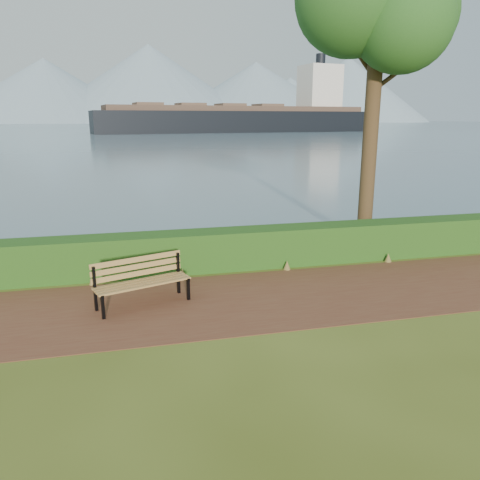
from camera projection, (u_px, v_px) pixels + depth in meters
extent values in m
plane|color=#465017|center=(246.00, 305.00, 9.79)|extent=(140.00, 140.00, 0.00)
cube|color=brown|center=(243.00, 300.00, 10.07)|extent=(40.00, 3.40, 0.01)
cube|color=#1C4313|center=(222.00, 249.00, 12.11)|extent=(32.00, 0.85, 1.00)
cube|color=slate|center=(129.00, 125.00, 254.36)|extent=(700.00, 510.00, 0.00)
cone|color=#7A93A3|center=(46.00, 91.00, 361.73)|extent=(160.00, 160.00, 48.00)
cone|color=#7A93A3|center=(150.00, 84.00, 387.42)|extent=(190.00, 190.00, 62.00)
cone|color=#7A93A3|center=(256.00, 92.00, 404.55)|extent=(170.00, 170.00, 50.00)
cone|color=#7A93A3|center=(347.00, 90.00, 433.25)|extent=(150.00, 150.00, 58.00)
cone|color=#7A93A3|center=(114.00, 102.00, 407.58)|extent=(120.00, 120.00, 35.00)
cone|color=#7A93A3|center=(290.00, 100.00, 438.36)|extent=(130.00, 130.00, 40.00)
cube|color=black|center=(103.00, 307.00, 9.05)|extent=(0.07, 0.08, 0.49)
cube|color=black|center=(95.00, 289.00, 9.38)|extent=(0.07, 0.08, 0.94)
cube|color=black|center=(98.00, 293.00, 9.19)|extent=(0.24, 0.56, 0.05)
cube|color=black|center=(188.00, 289.00, 10.01)|extent=(0.07, 0.08, 0.49)
cube|color=black|center=(178.00, 273.00, 10.35)|extent=(0.07, 0.08, 0.94)
cube|color=black|center=(183.00, 277.00, 10.15)|extent=(0.24, 0.56, 0.05)
cube|color=olive|center=(147.00, 286.00, 9.49)|extent=(1.90, 0.74, 0.04)
cube|color=olive|center=(144.00, 284.00, 9.61)|extent=(1.90, 0.74, 0.04)
cube|color=olive|center=(142.00, 282.00, 9.72)|extent=(1.90, 0.74, 0.04)
cube|color=olive|center=(139.00, 280.00, 9.83)|extent=(1.90, 0.74, 0.04)
cube|color=olive|center=(138.00, 273.00, 9.85)|extent=(1.88, 0.70, 0.11)
cube|color=olive|center=(137.00, 267.00, 9.81)|extent=(1.88, 0.70, 0.11)
cube|color=olive|center=(137.00, 260.00, 9.77)|extent=(1.88, 0.70, 0.11)
cylinder|color=#342315|center=(372.00, 110.00, 13.73)|extent=(0.45, 0.45, 8.08)
sphere|color=#1C521B|center=(407.00, 13.00, 13.53)|extent=(2.92, 2.92, 2.92)
sphere|color=#1C521B|center=(403.00, 22.00, 12.46)|extent=(2.69, 2.69, 2.69)
cylinder|color=#342315|center=(390.00, 78.00, 13.61)|extent=(1.18, 0.13, 0.88)
cylinder|color=#342315|center=(360.00, 57.00, 13.36)|extent=(0.91, 0.42, 0.81)
cube|color=black|center=(239.00, 126.00, 125.94)|extent=(77.48, 23.31, 7.65)
cube|color=#4D3A2E|center=(239.00, 109.00, 124.80)|extent=(71.24, 21.21, 1.31)
cube|color=silver|center=(319.00, 88.00, 132.21)|extent=(11.08, 10.39, 12.03)
cylinder|color=black|center=(321.00, 61.00, 130.41)|extent=(2.62, 2.62, 3.83)
cube|color=brown|center=(148.00, 104.00, 115.68)|extent=(7.56, 8.11, 0.87)
cube|color=brown|center=(190.00, 105.00, 119.65)|extent=(7.56, 8.11, 0.87)
cube|color=brown|center=(230.00, 105.00, 123.63)|extent=(7.56, 8.11, 0.87)
cube|color=brown|center=(268.00, 106.00, 127.60)|extent=(7.56, 8.11, 0.87)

